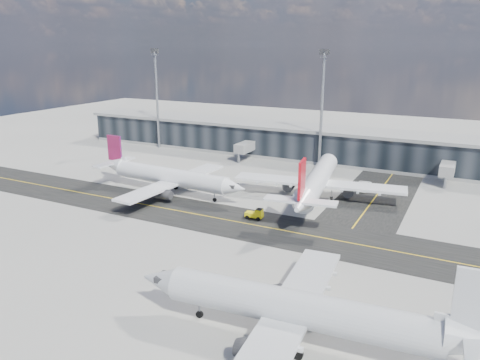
# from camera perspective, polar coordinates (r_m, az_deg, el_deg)

# --- Properties ---
(ground) EXTENTS (300.00, 300.00, 0.00)m
(ground) POSITION_cam_1_polar(r_m,az_deg,el_deg) (78.64, -1.20, -6.16)
(ground) COLOR gray
(ground) RESTS_ON ground
(taxiway_lanes) EXTENTS (180.00, 63.00, 0.03)m
(taxiway_lanes) POSITION_cam_1_polar(r_m,az_deg,el_deg) (86.14, 4.49, -4.17)
(taxiway_lanes) COLOR black
(taxiway_lanes) RESTS_ON ground
(terminal_concourse) EXTENTS (152.00, 19.80, 8.80)m
(terminal_concourse) POSITION_cam_1_polar(r_m,az_deg,el_deg) (126.52, 10.67, 4.14)
(terminal_concourse) COLOR black
(terminal_concourse) RESTS_ON ground
(floodlight_masts) EXTENTS (102.50, 0.70, 28.90)m
(floodlight_masts) POSITION_cam_1_polar(r_m,az_deg,el_deg) (118.09, 9.96, 9.00)
(floodlight_masts) COLOR gray
(floodlight_masts) RESTS_ON ground
(airliner_af) EXTENTS (36.42, 31.04, 10.79)m
(airliner_af) POSITION_cam_1_polar(r_m,az_deg,el_deg) (98.11, -8.72, 0.43)
(airliner_af) COLOR white
(airliner_af) RESTS_ON ground
(airliner_redtail) EXTENTS (34.56, 40.37, 11.97)m
(airliner_redtail) POSITION_cam_1_polar(r_m,az_deg,el_deg) (93.81, 9.38, -0.09)
(airliner_redtail) COLOR white
(airliner_redtail) RESTS_ON ground
(airliner_near) EXTENTS (38.08, 32.50, 11.27)m
(airliner_near) POSITION_cam_1_polar(r_m,az_deg,el_deg) (50.08, 7.69, -15.48)
(airliner_near) COLOR silver
(airliner_near) RESTS_ON ground
(baggage_tug) EXTENTS (3.24, 1.79, 1.98)m
(baggage_tug) POSITION_cam_1_polar(r_m,az_deg,el_deg) (83.21, 1.94, -4.15)
(baggage_tug) COLOR yellow
(baggage_tug) RESTS_ON ground
(service_van) EXTENTS (3.21, 6.24, 1.69)m
(service_van) POSITION_cam_1_polar(r_m,az_deg,el_deg) (103.21, 14.82, -0.72)
(service_van) COLOR white
(service_van) RESTS_ON ground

